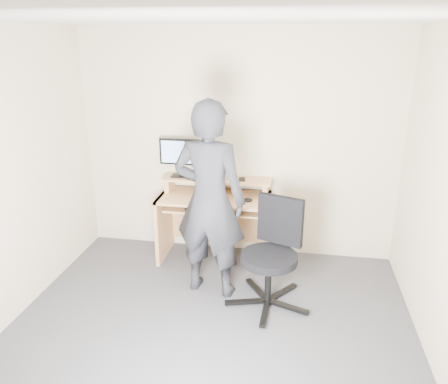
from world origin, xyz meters
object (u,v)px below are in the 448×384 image
(monitor, at_px, (180,154))
(person, at_px, (210,201))
(office_chair, at_px, (273,250))
(desk, at_px, (216,211))

(monitor, distance_m, person, 0.95)
(monitor, height_order, office_chair, monitor)
(office_chair, bearing_deg, person, -168.57)
(monitor, bearing_deg, desk, -6.75)
(person, bearing_deg, office_chair, -179.97)
(desk, bearing_deg, monitor, 172.25)
(office_chair, xyz_separation_m, person, (-0.61, 0.09, 0.41))
(desk, xyz_separation_m, office_chair, (0.69, -0.82, -0.01))
(desk, relative_size, monitor, 2.66)
(office_chair, bearing_deg, desk, 150.18)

